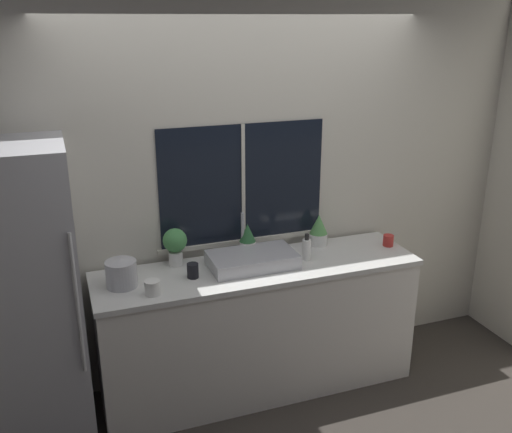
{
  "coord_description": "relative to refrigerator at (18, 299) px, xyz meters",
  "views": [
    {
      "loc": [
        -1.19,
        -2.95,
        2.48
      ],
      "look_at": [
        -0.02,
        0.28,
        1.28
      ],
      "focal_mm": 40.0,
      "sensor_mm": 36.0,
      "label": 1
    }
  ],
  "objects": [
    {
      "name": "kettle",
      "position": [
        0.6,
        -0.04,
        0.09
      ],
      "size": [
        0.19,
        0.19,
        0.18
      ],
      "color": "#B2B2B7",
      "rests_on": "counter"
    },
    {
      "name": "wall_right",
      "position": [
        3.6,
        1.18,
        0.43
      ],
      "size": [
        0.06,
        7.0,
        2.7
      ],
      "color": "beige",
      "rests_on": "ground_plane"
    },
    {
      "name": "soap_bottle",
      "position": [
        1.82,
        -0.05,
        0.08
      ],
      "size": [
        0.06,
        0.06,
        0.19
      ],
      "color": "white",
      "rests_on": "counter"
    },
    {
      "name": "potted_plant_center",
      "position": [
        1.48,
        0.16,
        0.11
      ],
      "size": [
        0.11,
        0.11,
        0.22
      ],
      "color": "white",
      "rests_on": "counter"
    },
    {
      "name": "sink",
      "position": [
        1.45,
        -0.02,
        0.05
      ],
      "size": [
        0.57,
        0.38,
        0.31
      ],
      "color": "#ADADB2",
      "rests_on": "counter"
    },
    {
      "name": "mug_white",
      "position": [
        0.75,
        -0.21,
        0.05
      ],
      "size": [
        0.09,
        0.09,
        0.09
      ],
      "color": "white",
      "rests_on": "counter"
    },
    {
      "name": "wall_back",
      "position": [
        1.48,
        0.3,
        0.43
      ],
      "size": [
        8.0,
        0.09,
        2.7
      ],
      "color": "beige",
      "rests_on": "ground_plane"
    },
    {
      "name": "potted_plant_left",
      "position": [
        0.97,
        0.16,
        0.16
      ],
      "size": [
        0.16,
        0.16,
        0.25
      ],
      "color": "white",
      "rests_on": "counter"
    },
    {
      "name": "mug_red",
      "position": [
        2.48,
        -0.03,
        0.04
      ],
      "size": [
        0.07,
        0.07,
        0.08
      ],
      "color": "#B72D28",
      "rests_on": "counter"
    },
    {
      "name": "mug_black",
      "position": [
        1.03,
        -0.07,
        0.05
      ],
      "size": [
        0.07,
        0.07,
        0.09
      ],
      "color": "black",
      "rests_on": "counter"
    },
    {
      "name": "potted_plant_right",
      "position": [
        2.02,
        0.16,
        0.12
      ],
      "size": [
        0.13,
        0.13,
        0.23
      ],
      "color": "white",
      "rests_on": "counter"
    },
    {
      "name": "counter",
      "position": [
        1.48,
        -0.04,
        -0.46
      ],
      "size": [
        2.16,
        0.58,
        0.93
      ],
      "color": "white",
      "rests_on": "ground_plane"
    },
    {
      "name": "ground_plane",
      "position": [
        1.48,
        -0.32,
        -0.92
      ],
      "size": [
        14.0,
        14.0,
        0.0
      ],
      "primitive_type": "plane",
      "color": "#38332D"
    },
    {
      "name": "refrigerator",
      "position": [
        0.0,
        0.0,
        0.0
      ],
      "size": [
        0.7,
        0.73,
        1.85
      ],
      "color": "#B7B7BC",
      "rests_on": "ground_plane"
    }
  ]
}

